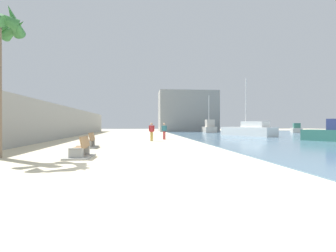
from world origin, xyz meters
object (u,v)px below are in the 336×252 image
boat_far_left (296,129)px  boat_nearest (336,133)px  boat_distant (209,128)px  bench_near (80,152)px  person_standing (164,130)px  boat_mid_bay (249,130)px  person_walking (152,130)px  bench_far (89,144)px

boat_far_left → boat_nearest: (-11.33, -25.01, 0.11)m
boat_distant → boat_nearest: boat_distant is taller
bench_near → boat_nearest: boat_nearest is taller
boat_far_left → boat_nearest: 27.45m
boat_distant → boat_nearest: (4.45, -26.33, -0.13)m
boat_distant → bench_near: bearing=-113.2°
boat_far_left → boat_distant: bearing=175.2°
boat_distant → boat_far_left: (15.78, -1.33, -0.24)m
person_standing → boat_mid_bay: 12.47m
boat_nearest → bench_near: bearing=-154.5°
person_walking → boat_distant: 26.41m
person_standing → boat_far_left: 32.77m
bench_far → person_standing: (5.79, 8.91, 0.72)m
bench_near → person_standing: 15.36m
boat_far_left → boat_mid_bay: bearing=-135.9°
boat_nearest → person_walking: bearing=170.9°
person_walking → boat_distant: (11.53, 23.76, -0.08)m
bench_far → person_walking: size_ratio=1.27×
person_standing → person_walking: bearing=-119.6°
bench_near → bench_far: 5.54m
boat_nearest → boat_mid_bay: bearing=108.2°
bench_far → boat_mid_bay: bearing=40.7°
person_standing → boat_far_left: size_ratio=0.28×
person_standing → boat_distant: boat_distant is taller
bench_near → boat_far_left: size_ratio=0.36×
person_walking → boat_nearest: (15.98, -2.57, -0.21)m
bench_near → boat_mid_bay: boat_mid_bay is taller
boat_distant → boat_far_left: 15.84m
boat_distant → person_standing: bearing=-115.5°
bench_far → boat_nearest: (20.41, 3.93, 0.53)m
person_walking → boat_nearest: size_ratio=0.31×
boat_distant → boat_nearest: 26.71m
boat_mid_bay → boat_distant: 15.74m
boat_mid_bay → boat_far_left: 20.66m
person_walking → boat_far_left: bearing=39.4°
bench_far → boat_distant: boat_distant is taller
boat_far_left → boat_nearest: size_ratio=1.10×
boat_mid_bay → boat_distant: (-0.95, 15.71, 0.13)m
bench_near → boat_nearest: bearing=25.5°
bench_far → boat_far_left: boat_far_left is taller
person_standing → boat_nearest: boat_nearest is taller
bench_near → boat_distant: boat_distant is taller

